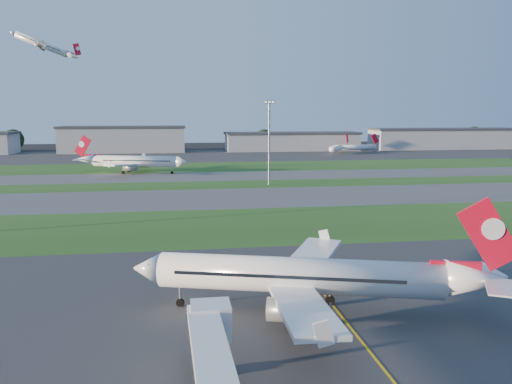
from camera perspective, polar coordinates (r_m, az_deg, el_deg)
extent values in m
plane|color=black|center=(49.95, 6.13, -16.79)|extent=(700.00, 700.00, 0.00)
cube|color=#333335|center=(49.95, 6.13, -16.78)|extent=(300.00, 70.00, 0.01)
cube|color=#29531B|center=(98.62, -1.49, -3.81)|extent=(300.00, 34.00, 0.01)
cube|color=#515154|center=(130.84, -3.26, -0.68)|extent=(300.00, 32.00, 0.01)
cube|color=#29531B|center=(155.47, -4.10, 0.82)|extent=(300.00, 18.00, 0.01)
cube|color=#515154|center=(177.23, -4.65, 1.80)|extent=(300.00, 26.00, 0.01)
cube|color=#29531B|center=(209.97, -5.26, 2.88)|extent=(300.00, 40.00, 0.01)
cube|color=#333335|center=(269.65, -5.99, 4.18)|extent=(400.00, 80.00, 0.01)
cube|color=gold|center=(51.34, 11.76, -16.19)|extent=(0.25, 60.00, 0.02)
cube|color=white|center=(44.58, -5.19, -14.39)|extent=(3.40, 3.00, 3.00)
cylinder|color=gray|center=(43.88, -4.99, -18.25)|extent=(0.70, 0.70, 3.20)
cube|color=black|center=(44.46, -4.97, -19.69)|extent=(2.20, 1.20, 0.70)
cylinder|color=white|center=(55.12, 4.79, -9.46)|extent=(30.49, 12.37, 3.88)
cube|color=red|center=(56.20, 25.09, -4.41)|extent=(6.46, 2.21, 7.73)
cube|color=white|center=(47.59, 5.48, -13.15)|extent=(5.23, 15.50, 1.58)
cube|color=white|center=(63.04, 6.13, -7.61)|extent=(11.72, 15.54, 1.58)
cylinder|color=slate|center=(50.16, 3.78, -13.32)|extent=(4.78, 3.46, 2.35)
cylinder|color=slate|center=(61.28, 4.59, -9.17)|extent=(4.78, 3.46, 2.35)
cylinder|color=white|center=(190.97, -13.62, 3.44)|extent=(32.14, 13.01, 4.09)
cube|color=red|center=(198.96, -19.19, 5.00)|extent=(6.81, 2.33, 8.15)
cube|color=white|center=(199.41, -13.00, 3.53)|extent=(5.50, 16.33, 1.66)
cube|color=white|center=(183.49, -14.91, 3.02)|extent=(12.33, 16.38, 1.66)
cylinder|color=slate|center=(196.74, -12.79, 3.12)|extent=(5.03, 3.65, 2.48)
cylinder|color=slate|center=(185.17, -14.15, 2.73)|extent=(5.03, 3.65, 2.48)
cylinder|color=white|center=(282.03, -23.30, 15.22)|extent=(25.78, 6.08, 3.24)
cube|color=red|center=(280.90, -19.95, 16.33)|extent=(5.53, 0.91, 6.45)
cube|color=white|center=(275.15, -23.32, 15.31)|extent=(8.06, 13.32, 1.32)
cube|color=white|center=(288.57, -22.92, 15.00)|extent=(5.49, 13.18, 1.32)
cylinder|color=slate|center=(277.05, -23.52, 15.05)|extent=(3.78, 2.35, 1.96)
cylinder|color=slate|center=(286.78, -23.22, 14.83)|extent=(3.78, 2.35, 1.96)
cylinder|color=white|center=(285.05, 9.53, 4.99)|extent=(18.24, 22.67, 3.20)
cube|color=red|center=(297.08, 10.38, 6.05)|extent=(3.36, 4.31, 6.16)
cylinder|color=white|center=(290.50, 11.22, 5.02)|extent=(26.16, 7.73, 3.20)
cube|color=red|center=(296.91, 13.44, 5.95)|extent=(5.15, 1.21, 6.16)
cylinder|color=gray|center=(154.13, 1.50, 5.44)|extent=(0.60, 0.60, 25.00)
cube|color=gray|center=(153.91, 1.52, 10.24)|extent=(3.20, 0.50, 0.80)
cube|color=#FFF2CC|center=(153.91, 1.52, 10.24)|extent=(2.80, 0.70, 0.35)
cube|color=#989BA0|center=(300.74, -14.91, 5.74)|extent=(70.00, 22.00, 14.00)
cube|color=#383A3F|center=(300.47, -14.97, 7.19)|extent=(71.40, 23.00, 1.20)
cube|color=#989BA0|center=(306.33, 4.12, 5.69)|extent=(80.00, 22.00, 10.00)
cube|color=#383A3F|center=(306.08, 4.13, 6.73)|extent=(81.60, 23.00, 1.20)
cube|color=#989BA0|center=(342.25, 20.77, 5.63)|extent=(95.00, 22.00, 12.00)
cube|color=#383A3F|center=(342.02, 20.83, 6.74)|extent=(96.90, 23.00, 1.20)
cylinder|color=black|center=(329.16, -25.94, 4.55)|extent=(1.00, 1.00, 4.40)
sphere|color=black|center=(328.91, -25.99, 5.41)|extent=(12.10, 12.10, 12.10)
cylinder|color=black|center=(310.27, -10.04, 5.02)|extent=(1.00, 1.00, 3.60)
sphere|color=black|center=(310.04, -10.06, 5.77)|extent=(9.90, 9.90, 9.90)
cylinder|color=black|center=(317.37, 0.91, 5.29)|extent=(1.00, 1.00, 4.20)
sphere|color=black|center=(317.11, 0.91, 6.14)|extent=(11.55, 11.55, 11.55)
cylinder|color=black|center=(335.94, 13.74, 5.20)|extent=(1.00, 1.00, 3.80)
sphere|color=black|center=(335.72, 13.77, 5.93)|extent=(10.45, 10.45, 10.45)
cylinder|color=black|center=(371.45, 23.60, 5.10)|extent=(1.00, 1.00, 4.60)
sphere|color=black|center=(371.22, 23.65, 5.90)|extent=(12.65, 12.65, 12.65)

